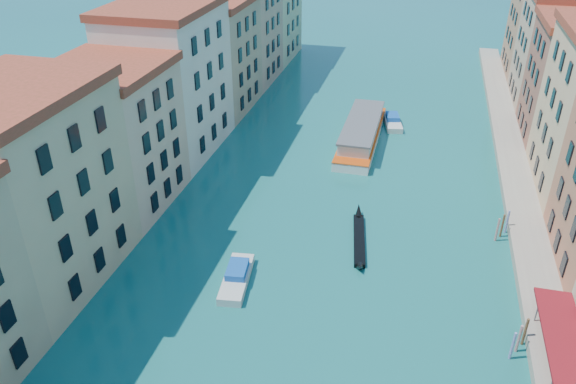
# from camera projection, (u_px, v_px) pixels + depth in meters

# --- Properties ---
(left_bank_palazzos) EXTENTS (12.80, 128.40, 21.00)m
(left_bank_palazzos) POSITION_uv_depth(u_px,v_px,m) (150.00, 100.00, 73.75)
(left_bank_palazzos) COLOR tan
(left_bank_palazzos) RESTS_ON ground
(quay) EXTENTS (4.00, 140.00, 1.00)m
(quay) POSITION_uv_depth(u_px,v_px,m) (521.00, 205.00, 68.45)
(quay) COLOR gray
(quay) RESTS_ON ground
(vaporetto_far) EXTENTS (5.22, 22.28, 3.31)m
(vaporetto_far) POSITION_uv_depth(u_px,v_px,m) (361.00, 132.00, 85.14)
(vaporetto_far) COLOR white
(vaporetto_far) RESTS_ON ground
(gondola_far) EXTENTS (2.88, 12.85, 1.82)m
(gondola_far) POSITION_uv_depth(u_px,v_px,m) (359.00, 237.00, 62.59)
(gondola_far) COLOR black
(gondola_far) RESTS_ON ground
(motorboat_mid) EXTENTS (3.31, 7.77, 1.56)m
(motorboat_mid) POSITION_uv_depth(u_px,v_px,m) (237.00, 277.00, 56.16)
(motorboat_mid) COLOR silver
(motorboat_mid) RESTS_ON ground
(motorboat_far) EXTENTS (3.90, 7.90, 1.57)m
(motorboat_far) POSITION_uv_depth(u_px,v_px,m) (392.00, 121.00, 91.22)
(motorboat_far) COLOR silver
(motorboat_far) RESTS_ON ground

